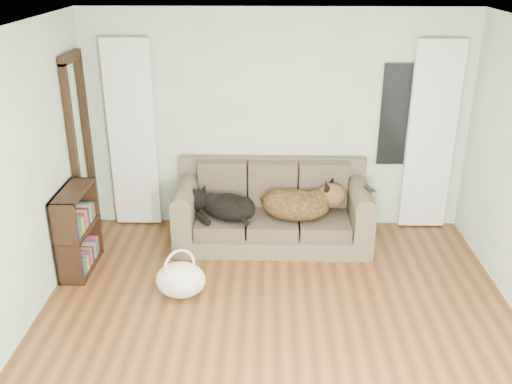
{
  "coord_description": "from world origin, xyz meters",
  "views": [
    {
      "loc": [
        -0.09,
        -3.99,
        3.15
      ],
      "look_at": [
        -0.22,
        1.6,
        0.78
      ],
      "focal_mm": 40.0,
      "sensor_mm": 36.0,
      "label": 1
    }
  ],
  "objects_px": {
    "sofa": "(273,206)",
    "bookshelf": "(77,226)",
    "dog_black_lab": "(225,207)",
    "dog_shepherd": "(300,206)",
    "tote_bag": "(181,282)"
  },
  "relations": [
    {
      "from": "sofa",
      "to": "dog_shepherd",
      "type": "xyz_separation_m",
      "value": [
        0.31,
        -0.06,
        0.04
      ]
    },
    {
      "from": "dog_black_lab",
      "to": "bookshelf",
      "type": "bearing_deg",
      "value": -129.03
    },
    {
      "from": "tote_bag",
      "to": "bookshelf",
      "type": "height_order",
      "value": "bookshelf"
    },
    {
      "from": "sofa",
      "to": "dog_black_lab",
      "type": "xyz_separation_m",
      "value": [
        -0.54,
        -0.1,
        0.03
      ]
    },
    {
      "from": "sofa",
      "to": "bookshelf",
      "type": "bearing_deg",
      "value": -162.03
    },
    {
      "from": "sofa",
      "to": "tote_bag",
      "type": "relative_size",
      "value": 4.49
    },
    {
      "from": "dog_black_lab",
      "to": "dog_shepherd",
      "type": "distance_m",
      "value": 0.85
    },
    {
      "from": "dog_black_lab",
      "to": "tote_bag",
      "type": "height_order",
      "value": "dog_black_lab"
    },
    {
      "from": "dog_black_lab",
      "to": "dog_shepherd",
      "type": "height_order",
      "value": "dog_shepherd"
    },
    {
      "from": "bookshelf",
      "to": "dog_shepherd",
      "type": "bearing_deg",
      "value": 21.04
    },
    {
      "from": "tote_bag",
      "to": "bookshelf",
      "type": "xyz_separation_m",
      "value": [
        -1.15,
        0.51,
        0.34
      ]
    },
    {
      "from": "sofa",
      "to": "tote_bag",
      "type": "height_order",
      "value": "sofa"
    },
    {
      "from": "dog_shepherd",
      "to": "tote_bag",
      "type": "xyz_separation_m",
      "value": [
        -1.21,
        -1.12,
        -0.33
      ]
    },
    {
      "from": "dog_shepherd",
      "to": "tote_bag",
      "type": "relative_size",
      "value": 1.62
    },
    {
      "from": "sofa",
      "to": "tote_bag",
      "type": "distance_m",
      "value": 1.51
    }
  ]
}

